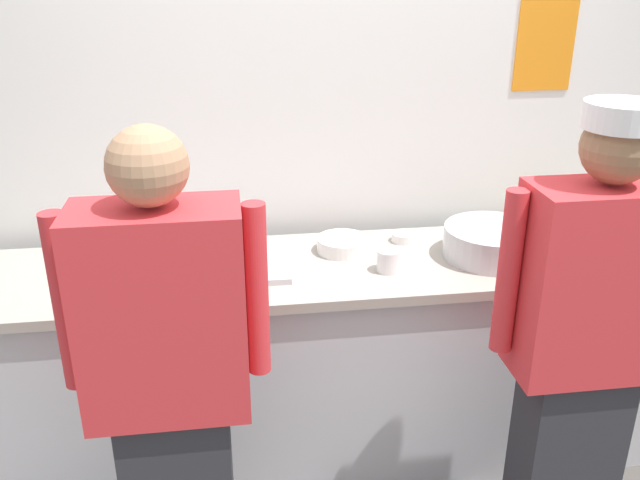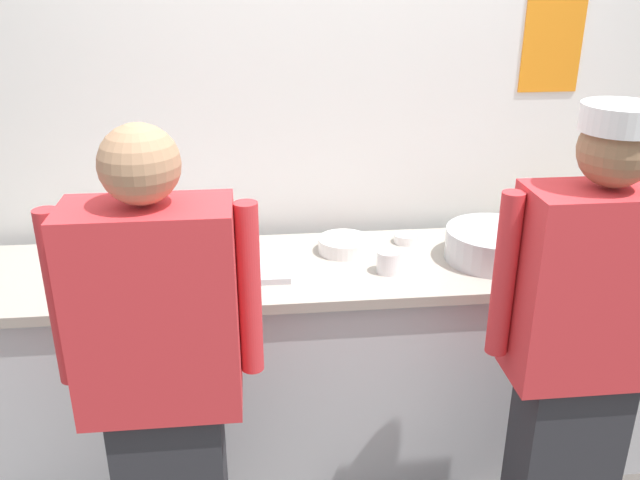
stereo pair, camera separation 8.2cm
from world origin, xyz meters
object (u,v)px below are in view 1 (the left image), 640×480
mixing_bowl_steel (493,242)px  squeeze_bottle_secondary (573,212)px  deli_cup (388,261)px  chef_center (584,343)px  squeeze_bottle_primary (560,219)px  plate_stack_front (344,244)px  ramekin_green_sauce (403,237)px  ramekin_red_sauce (627,224)px  chef_near_left (170,385)px  sheet_tray (232,267)px  ramekin_yellow_sauce (624,248)px  ramekin_orange_sauce (582,250)px  plate_stack_rear (125,258)px

mixing_bowl_steel → squeeze_bottle_secondary: 0.48m
mixing_bowl_steel → deli_cup: bearing=-170.5°
chef_center → squeeze_bottle_primary: (0.28, 0.77, 0.13)m
squeeze_bottle_secondary → plate_stack_front: bearing=-177.1°
plate_stack_front → mixing_bowl_steel: size_ratio=0.54×
ramekin_green_sauce → deli_cup: 0.31m
plate_stack_front → squeeze_bottle_primary: 0.94m
squeeze_bottle_primary → ramekin_red_sauce: bearing=11.8°
squeeze_bottle_secondary → chef_near_left: bearing=-153.1°
chef_near_left → deli_cup: chef_near_left is taller
sheet_tray → ramekin_red_sauce: bearing=5.9°
plate_stack_front → ramekin_yellow_sauce: 1.16m
ramekin_orange_sauce → sheet_tray: bearing=177.6°
squeeze_bottle_primary → ramekin_yellow_sauce: size_ratio=1.97×
chef_near_left → ramekin_orange_sauce: (1.63, 0.62, 0.07)m
chef_near_left → ramekin_red_sauce: size_ratio=20.68×
mixing_bowl_steel → deli_cup: mixing_bowl_steel is taller
plate_stack_front → ramekin_red_sauce: plate_stack_front is taller
plate_stack_rear → squeeze_bottle_secondary: bearing=2.8°
squeeze_bottle_secondary → ramekin_yellow_sauce: (0.12, -0.23, -0.08)m
sheet_tray → squeeze_bottle_primary: (1.40, 0.11, 0.09)m
sheet_tray → deli_cup: 0.61m
chef_center → sheet_tray: bearing=149.4°
mixing_bowl_steel → ramekin_yellow_sauce: size_ratio=3.79×
sheet_tray → squeeze_bottle_primary: size_ratio=2.15×
ramekin_orange_sauce → deli_cup: (-0.82, -0.03, 0.02)m
ramekin_green_sauce → deli_cup: deli_cup is taller
chef_near_left → ramekin_yellow_sauce: size_ratio=15.92×
squeeze_bottle_primary → deli_cup: squeeze_bottle_primary is taller
mixing_bowl_steel → squeeze_bottle_secondary: size_ratio=1.92×
squeeze_bottle_secondary → ramekin_yellow_sauce: 0.27m
plate_stack_front → chef_near_left: bearing=-129.5°
ramekin_yellow_sauce → ramekin_orange_sauce: size_ratio=1.04×
squeeze_bottle_primary → deli_cup: bearing=-166.0°
chef_center → plate_stack_front: chef_center is taller
chef_center → ramekin_red_sauce: size_ratio=20.88×
plate_stack_rear → ramekin_red_sauce: 2.18m
chef_center → squeeze_bottle_secondary: chef_center is taller
plate_stack_front → sheet_tray: plate_stack_front is taller
chef_near_left → deli_cup: bearing=36.3°
mixing_bowl_steel → sheet_tray: size_ratio=0.89×
plate_stack_front → mixing_bowl_steel: bearing=-13.3°
squeeze_bottle_primary → ramekin_orange_sauce: 0.18m
ramekin_yellow_sauce → deli_cup: 1.01m
ramekin_red_sauce → ramekin_yellow_sauce: bearing=-123.2°
plate_stack_rear → squeeze_bottle_primary: size_ratio=1.13×
chef_center → squeeze_bottle_primary: bearing=70.1°
chef_near_left → squeeze_bottle_secondary: (1.69, 0.86, 0.14)m
chef_near_left → sheet_tray: size_ratio=3.74×
plate_stack_front → deli_cup: (0.14, -0.22, 0.01)m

